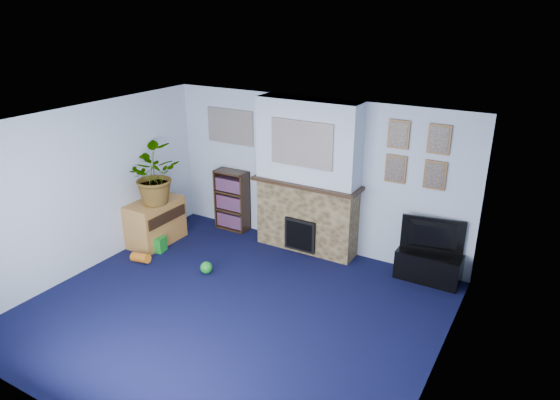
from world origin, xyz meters
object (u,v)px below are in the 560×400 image
Objects in this scene: tv_stand at (428,266)px; television at (432,237)px; sideboard at (156,222)px; bookshelf at (232,201)px.

television is (0.00, 0.02, 0.45)m from tv_stand.
sideboard is at bearing -166.40° from tv_stand.
tv_stand is 4.31m from sideboard.
television reaches higher than sideboard.
television is at bearing 13.86° from sideboard.
sideboard is at bearing 3.21° from television.
bookshelf is (-3.42, 0.06, -0.17)m from television.
bookshelf is at bearing 178.72° from tv_stand.
tv_stand is 0.45m from television.
television reaches higher than tv_stand.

